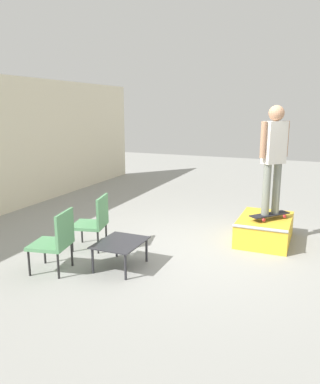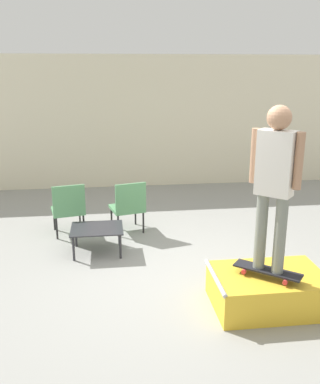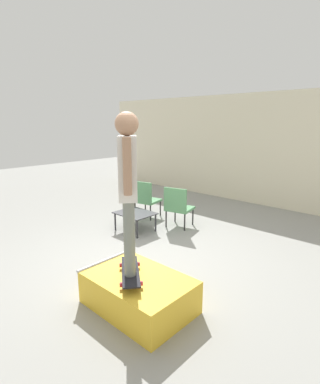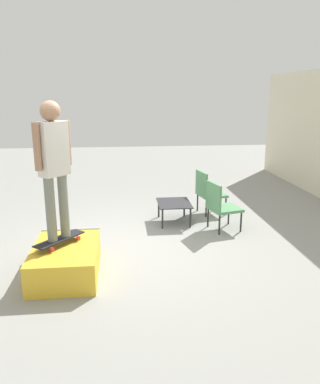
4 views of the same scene
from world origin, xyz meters
TOP-DOWN VIEW (x-y plane):
  - ground_plane at (0.00, 0.00)m, footprint 24.00×24.00m
  - house_wall_back at (0.00, 4.67)m, footprint 12.00×0.06m
  - skate_ramp_box at (0.91, -0.88)m, footprint 1.31×0.87m
  - skateboard_on_ramp at (0.85, -0.96)m, footprint 0.72×0.64m
  - person_skater at (0.85, -0.96)m, footprint 0.45×0.41m
  - coffee_table at (-1.10, 0.91)m, footprint 0.78×0.63m
  - patio_chair_left at (-1.58, 1.68)m, footprint 0.61×0.61m
  - patio_chair_right at (-0.58, 1.68)m, footprint 0.63×0.63m

SIDE VIEW (x-z plane):
  - ground_plane at x=0.00m, z-range 0.00..0.00m
  - skate_ramp_box at x=0.91m, z-range -0.01..0.43m
  - coffee_table at x=-1.10m, z-range 0.15..0.55m
  - patio_chair_left at x=-1.58m, z-range 0.04..0.94m
  - patio_chair_right at x=-0.58m, z-range 0.04..0.94m
  - skateboard_on_ramp at x=0.85m, z-range 0.46..0.53m
  - house_wall_back at x=0.00m, z-range 0.00..3.00m
  - person_skater at x=0.85m, z-range 0.69..2.53m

